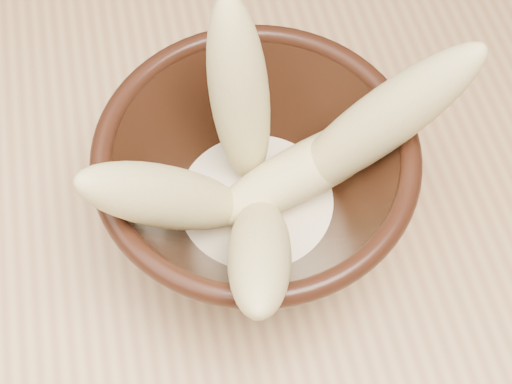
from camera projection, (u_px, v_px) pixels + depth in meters
bowl at (256, 185)px, 0.46m from camera, size 0.20×0.20×0.11m
milk_puddle at (256, 205)px, 0.48m from camera, size 0.11×0.11×0.02m
banana_upright at (240, 97)px, 0.43m from camera, size 0.05×0.07×0.15m
banana_left at (171, 198)px, 0.41m from camera, size 0.13×0.07×0.14m
banana_right at (375, 126)px, 0.42m from camera, size 0.13×0.06×0.16m
banana_across at (313, 166)px, 0.46m from camera, size 0.16×0.08×0.05m
banana_front at (260, 251)px, 0.41m from camera, size 0.07×0.14×0.12m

